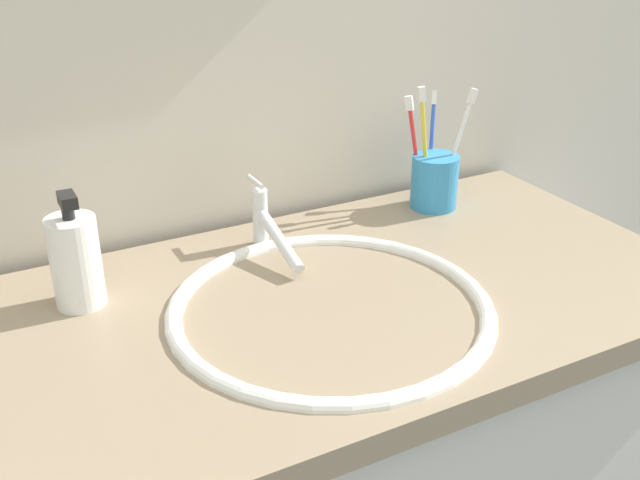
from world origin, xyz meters
name	(u,v)px	position (x,y,z in m)	size (l,w,h in m)	color
sink_basin	(330,334)	(0.03, -0.03, 0.79)	(0.44, 0.44, 0.11)	white
faucet	(268,226)	(0.03, 0.16, 0.87)	(0.02, 0.18, 0.10)	silver
toothbrush_cup	(434,181)	(0.36, 0.19, 0.87)	(0.08, 0.08, 0.09)	#338CCC
toothbrush_red	(415,144)	(0.33, 0.21, 0.94)	(0.04, 0.04, 0.19)	red
toothbrush_yellow	(424,140)	(0.33, 0.20, 0.95)	(0.04, 0.02, 0.21)	yellow
toothbrush_white	(458,140)	(0.39, 0.18, 0.95)	(0.06, 0.02, 0.20)	white
toothbrush_blue	(432,138)	(0.37, 0.23, 0.94)	(0.04, 0.05, 0.19)	blue
soap_dispenser	(76,260)	(-0.26, 0.14, 0.89)	(0.07, 0.07, 0.16)	white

